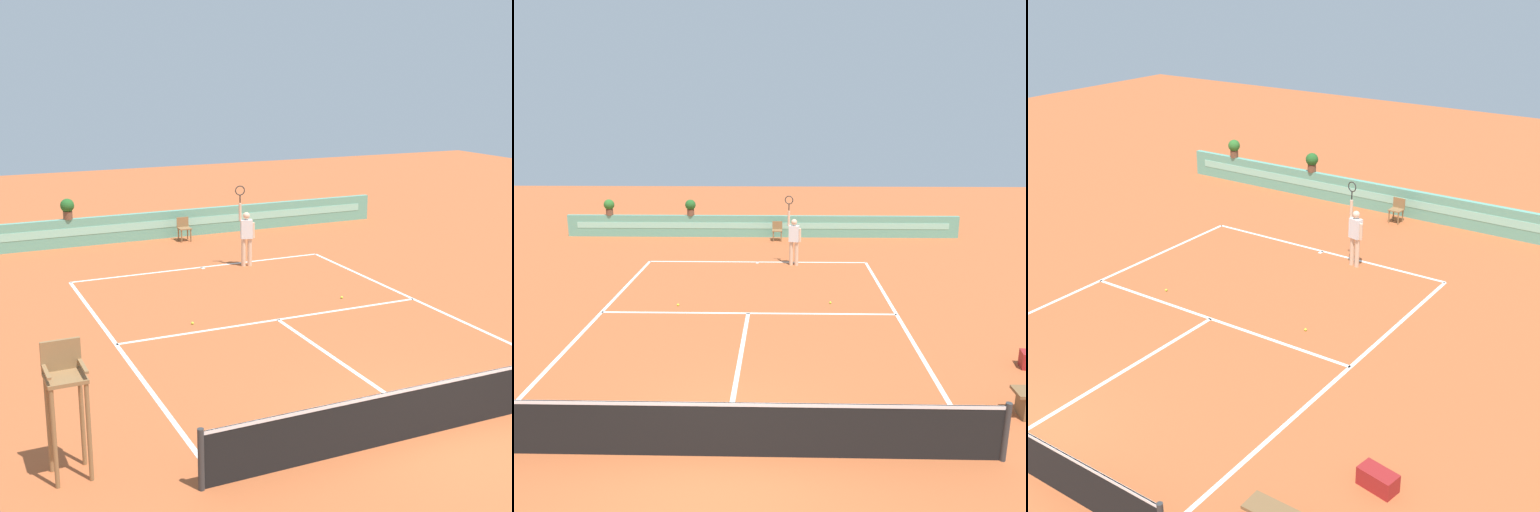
# 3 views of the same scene
# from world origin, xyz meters

# --- Properties ---
(ground_plane) EXTENTS (60.00, 60.00, 0.00)m
(ground_plane) POSITION_xyz_m (0.00, 6.00, 0.00)
(ground_plane) COLOR #B2562D
(court_lines) EXTENTS (8.32, 11.94, 0.01)m
(court_lines) POSITION_xyz_m (0.00, 6.72, 0.00)
(court_lines) COLOR white
(court_lines) RESTS_ON ground
(net) EXTENTS (8.92, 0.10, 1.00)m
(net) POSITION_xyz_m (0.00, 0.00, 0.51)
(net) COLOR #333333
(net) RESTS_ON ground
(back_wall_barrier) EXTENTS (18.00, 0.21, 1.00)m
(back_wall_barrier) POSITION_xyz_m (0.00, 16.39, 0.50)
(back_wall_barrier) COLOR #60A88E
(back_wall_barrier) RESTS_ON ground
(umpire_chair) EXTENTS (0.60, 0.60, 2.14)m
(umpire_chair) POSITION_xyz_m (-6.10, 1.26, 1.34)
(umpire_chair) COLOR olive
(umpire_chair) RESTS_ON ground
(ball_kid_chair) EXTENTS (0.44, 0.44, 0.85)m
(ball_kid_chair) POSITION_xyz_m (0.72, 15.66, 0.48)
(ball_kid_chair) COLOR olive
(ball_kid_chair) RESTS_ON ground
(tennis_player) EXTENTS (0.61, 0.30, 2.58)m
(tennis_player) POSITION_xyz_m (1.37, 11.47, 1.05)
(tennis_player) COLOR beige
(tennis_player) RESTS_ON ground
(tennis_ball_near_baseline) EXTENTS (0.07, 0.07, 0.07)m
(tennis_ball_near_baseline) POSITION_xyz_m (2.36, 7.24, 0.03)
(tennis_ball_near_baseline) COLOR #CCE033
(tennis_ball_near_baseline) RESTS_ON ground
(tennis_ball_mid_court) EXTENTS (0.07, 0.07, 0.07)m
(tennis_ball_mid_court) POSITION_xyz_m (-2.07, 6.96, 0.03)
(tennis_ball_mid_court) COLOR #CCE033
(tennis_ball_mid_court) RESTS_ON ground
(potted_plant_left) EXTENTS (0.48, 0.48, 0.72)m
(potted_plant_left) POSITION_xyz_m (-3.27, 16.39, 1.41)
(potted_plant_left) COLOR brown
(potted_plant_left) RESTS_ON back_wall_barrier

